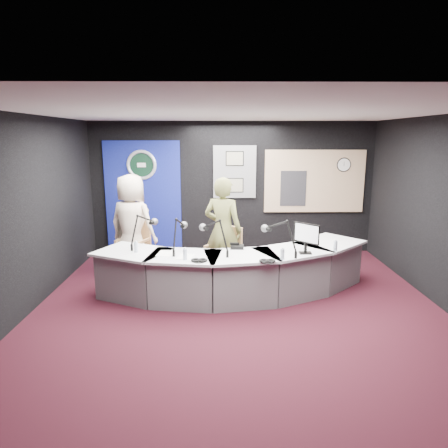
{
  "coord_description": "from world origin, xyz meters",
  "views": [
    {
      "loc": [
        -0.27,
        -5.49,
        2.48
      ],
      "look_at": [
        -0.2,
        0.8,
        1.1
      ],
      "focal_mm": 32.0,
      "sensor_mm": 36.0,
      "label": 1
    }
  ],
  "objects_px": {
    "armchair_left": "(133,246)",
    "broadcast_desk": "(234,272)",
    "person_man": "(132,225)",
    "armchair_right": "(223,257)",
    "person_woman": "(223,231)"
  },
  "relations": [
    {
      "from": "armchair_left",
      "to": "broadcast_desk",
      "type": "bearing_deg",
      "value": -6.38
    },
    {
      "from": "armchair_left",
      "to": "person_man",
      "type": "relative_size",
      "value": 0.57
    },
    {
      "from": "broadcast_desk",
      "to": "armchair_right",
      "type": "distance_m",
      "value": 0.6
    },
    {
      "from": "armchair_right",
      "to": "person_woman",
      "type": "height_order",
      "value": "person_woman"
    },
    {
      "from": "broadcast_desk",
      "to": "person_woman",
      "type": "height_order",
      "value": "person_woman"
    },
    {
      "from": "broadcast_desk",
      "to": "person_woman",
      "type": "distance_m",
      "value": 0.81
    },
    {
      "from": "broadcast_desk",
      "to": "armchair_left",
      "type": "relative_size",
      "value": 4.34
    },
    {
      "from": "armchair_left",
      "to": "armchair_right",
      "type": "xyz_separation_m",
      "value": [
        1.65,
        -0.47,
        -0.08
      ]
    },
    {
      "from": "person_man",
      "to": "person_woman",
      "type": "relative_size",
      "value": 1.0
    },
    {
      "from": "broadcast_desk",
      "to": "person_woman",
      "type": "relative_size",
      "value": 2.46
    },
    {
      "from": "broadcast_desk",
      "to": "person_woman",
      "type": "xyz_separation_m",
      "value": [
        -0.16,
        0.58,
        0.54
      ]
    },
    {
      "from": "armchair_right",
      "to": "person_woman",
      "type": "xyz_separation_m",
      "value": [
        -0.0,
        0.0,
        0.47
      ]
    },
    {
      "from": "broadcast_desk",
      "to": "person_man",
      "type": "height_order",
      "value": "person_man"
    },
    {
      "from": "person_man",
      "to": "person_woman",
      "type": "xyz_separation_m",
      "value": [
        1.65,
        -0.47,
        -0.0
      ]
    },
    {
      "from": "armchair_left",
      "to": "person_man",
      "type": "height_order",
      "value": "person_man"
    }
  ]
}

